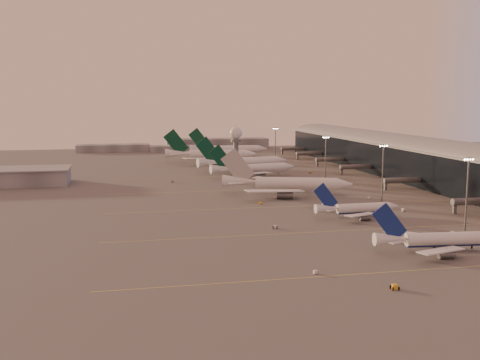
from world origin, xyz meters
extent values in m
plane|color=#4F4D4D|center=(0.00, 0.00, 0.00)|extent=(700.00, 700.00, 0.00)
cube|color=#D9CC4C|center=(30.00, -35.00, 0.01)|extent=(180.00, 0.25, 0.02)
cube|color=#D9CC4C|center=(30.00, 10.00, 0.01)|extent=(180.00, 0.25, 0.02)
cube|color=#D9CC4C|center=(30.00, 55.00, 0.01)|extent=(180.00, 0.25, 0.02)
cube|color=#D9CC4C|center=(30.00, 100.00, 0.01)|extent=(180.00, 0.25, 0.02)
cube|color=#D9CC4C|center=(30.00, 150.00, 0.01)|extent=(180.00, 0.25, 0.02)
cube|color=black|center=(108.00, 110.00, 9.00)|extent=(36.00, 360.00, 18.00)
cylinder|color=gray|center=(108.00, 110.00, 18.00)|extent=(10.08, 360.00, 10.08)
cube|color=gray|center=(108.00, 110.00, 18.20)|extent=(40.00, 362.00, 0.80)
cylinder|color=#56595E|center=(82.00, 28.00, 4.50)|extent=(22.00, 2.80, 2.80)
cube|color=#56595E|center=(72.00, 28.00, 2.20)|extent=(1.20, 1.20, 4.40)
cylinder|color=#56595E|center=(82.00, 86.00, 4.50)|extent=(22.00, 2.80, 2.80)
cube|color=#56595E|center=(72.00, 86.00, 2.20)|extent=(1.20, 1.20, 4.40)
cylinder|color=#56595E|center=(82.00, 142.00, 4.50)|extent=(22.00, 2.80, 2.80)
cube|color=#56595E|center=(72.00, 142.00, 2.20)|extent=(1.20, 1.20, 4.40)
cylinder|color=#56595E|center=(82.00, 184.00, 4.50)|extent=(22.00, 2.80, 2.80)
cube|color=#56595E|center=(72.00, 184.00, 2.20)|extent=(1.20, 1.20, 4.40)
cylinder|color=#56595E|center=(82.00, 226.00, 4.50)|extent=(22.00, 2.80, 2.80)
cube|color=#56595E|center=(72.00, 226.00, 2.20)|extent=(1.20, 1.20, 4.40)
cylinder|color=#56595E|center=(82.00, 266.00, 4.50)|extent=(22.00, 2.80, 2.80)
cube|color=#56595E|center=(72.00, 266.00, 2.20)|extent=(1.20, 1.20, 4.40)
cylinder|color=#56595E|center=(5.00, 120.00, 11.00)|extent=(2.60, 2.60, 22.00)
cylinder|color=#56595E|center=(5.00, 120.00, 22.50)|extent=(5.20, 5.20, 1.20)
sphere|color=silver|center=(5.00, 120.00, 26.40)|extent=(6.40, 6.40, 6.40)
cylinder|color=#56595E|center=(5.00, 120.00, 30.10)|extent=(0.16, 0.16, 2.00)
cylinder|color=#56595E|center=(58.00, 0.00, 12.50)|extent=(0.56, 0.56, 25.00)
cube|color=#56595E|center=(58.00, 0.00, 24.50)|extent=(3.60, 0.25, 0.25)
sphere|color=#FFEABF|center=(56.50, 0.00, 24.10)|extent=(0.56, 0.56, 0.56)
sphere|color=#FFEABF|center=(57.50, 0.00, 24.10)|extent=(0.56, 0.56, 0.56)
sphere|color=#FFEABF|center=(58.50, 0.00, 24.10)|extent=(0.56, 0.56, 0.56)
sphere|color=#FFEABF|center=(59.50, 0.00, 24.10)|extent=(0.56, 0.56, 0.56)
cylinder|color=#56595E|center=(55.00, 55.00, 12.50)|extent=(0.56, 0.56, 25.00)
cube|color=#56595E|center=(55.00, 55.00, 24.50)|extent=(3.60, 0.25, 0.25)
sphere|color=#FFEABF|center=(53.50, 55.00, 24.10)|extent=(0.56, 0.56, 0.56)
sphere|color=#FFEABF|center=(54.50, 55.00, 24.10)|extent=(0.56, 0.56, 0.56)
sphere|color=#FFEABF|center=(55.50, 55.00, 24.10)|extent=(0.56, 0.56, 0.56)
sphere|color=#FFEABF|center=(56.50, 55.00, 24.10)|extent=(0.56, 0.56, 0.56)
cylinder|color=#56595E|center=(50.00, 110.00, 12.50)|extent=(0.56, 0.56, 25.00)
cube|color=#56595E|center=(50.00, 110.00, 24.50)|extent=(3.60, 0.25, 0.25)
sphere|color=#FFEABF|center=(48.50, 110.00, 24.10)|extent=(0.56, 0.56, 0.56)
sphere|color=#FFEABF|center=(49.50, 110.00, 24.10)|extent=(0.56, 0.56, 0.56)
sphere|color=#FFEABF|center=(50.50, 110.00, 24.10)|extent=(0.56, 0.56, 0.56)
sphere|color=#FFEABF|center=(51.50, 110.00, 24.10)|extent=(0.56, 0.56, 0.56)
cylinder|color=#56595E|center=(48.00, 200.00, 12.50)|extent=(0.56, 0.56, 25.00)
cube|color=#56595E|center=(48.00, 200.00, 24.50)|extent=(3.60, 0.25, 0.25)
sphere|color=#FFEABF|center=(46.50, 200.00, 24.10)|extent=(0.56, 0.56, 0.56)
sphere|color=#FFEABF|center=(47.50, 200.00, 24.10)|extent=(0.56, 0.56, 0.56)
sphere|color=#FFEABF|center=(48.50, 200.00, 24.10)|extent=(0.56, 0.56, 0.56)
sphere|color=#FFEABF|center=(49.50, 200.00, 24.10)|extent=(0.56, 0.56, 0.56)
cube|color=slate|center=(-60.00, 320.00, 3.00)|extent=(60.00, 18.00, 6.00)
cube|color=slate|center=(30.00, 330.00, 4.50)|extent=(90.00, 20.00, 9.00)
cube|color=slate|center=(-10.00, 310.00, 2.50)|extent=(40.00, 15.00, 5.00)
cylinder|color=silver|center=(37.86, -20.16, 3.14)|extent=(22.87, 5.87, 3.85)
cylinder|color=navy|center=(37.86, -20.16, 2.27)|extent=(22.32, 4.75, 2.77)
cone|color=silver|center=(21.88, -18.71, 3.62)|extent=(9.79, 4.69, 3.85)
cube|color=silver|center=(31.48, -29.09, 2.47)|extent=(16.55, 9.84, 1.21)
cylinder|color=slate|center=(34.43, -27.11, 0.71)|extent=(4.58, 2.89, 2.50)
cube|color=slate|center=(34.43, -27.11, 1.79)|extent=(0.33, 0.28, 1.54)
cube|color=silver|center=(33.19, -10.22, 2.47)|extent=(15.77, 12.12, 1.21)
cylinder|color=slate|center=(35.73, -12.70, 0.71)|extent=(4.58, 2.89, 2.50)
cube|color=slate|center=(35.73, -12.70, 1.79)|extent=(0.33, 0.28, 1.54)
cube|color=navy|center=(21.41, -18.67, 8.38)|extent=(10.55, 1.30, 11.47)
cube|color=silver|center=(21.52, -23.08, 3.72)|extent=(4.67, 3.09, 0.25)
cube|color=silver|center=(22.31, -14.36, 3.72)|extent=(4.59, 3.67, 0.25)
cylinder|color=black|center=(46.42, -20.93, 0.51)|extent=(0.51, 0.51, 1.01)
cylinder|color=black|center=(36.25, -17.77, 0.56)|extent=(1.16, 0.60, 1.11)
cylinder|color=black|center=(35.85, -22.21, 0.56)|extent=(1.16, 0.60, 1.11)
cylinder|color=silver|center=(35.38, 29.90, 2.87)|extent=(20.73, 4.12, 3.51)
cylinder|color=navy|center=(35.38, 29.90, 2.08)|extent=(20.29, 3.12, 2.53)
cone|color=silver|center=(47.69, 30.26, 2.87)|extent=(4.10, 3.63, 3.51)
cone|color=silver|center=(20.74, 29.47, 3.31)|extent=(8.75, 3.77, 3.51)
cube|color=silver|center=(30.57, 21.11, 2.25)|extent=(14.68, 10.40, 1.10)
cylinder|color=slate|center=(33.02, 23.22, 0.65)|extent=(4.06, 2.40, 2.28)
cube|color=slate|center=(33.02, 23.22, 1.64)|extent=(0.28, 0.24, 1.41)
cube|color=silver|center=(30.06, 38.39, 2.25)|extent=(14.92, 9.72, 1.10)
cylinder|color=slate|center=(32.63, 36.42, 0.65)|extent=(4.06, 2.40, 2.28)
cube|color=slate|center=(32.63, 36.42, 1.64)|extent=(0.28, 0.24, 1.41)
cube|color=navy|center=(20.30, 29.45, 7.65)|extent=(9.65, 0.61, 10.47)
cube|color=silver|center=(20.88, 25.48, 3.39)|extent=(4.23, 3.18, 0.23)
cube|color=silver|center=(20.65, 33.46, 3.39)|extent=(4.26, 3.01, 0.23)
cylinder|color=black|center=(43.22, 30.13, 0.46)|extent=(0.46, 0.46, 0.92)
cylinder|color=black|center=(33.65, 31.88, 0.51)|extent=(1.03, 0.49, 1.02)
cylinder|color=black|center=(33.77, 27.82, 0.51)|extent=(1.03, 0.49, 1.02)
cylinder|color=silver|center=(25.30, 81.50, 3.99)|extent=(36.80, 16.92, 5.76)
cylinder|color=silver|center=(25.30, 81.50, 2.70)|extent=(35.60, 15.16, 4.14)
cone|color=silver|center=(46.19, 74.67, 3.99)|extent=(8.56, 7.69, 5.76)
cone|color=silver|center=(0.45, 89.62, 4.71)|extent=(16.47, 10.27, 5.76)
cube|color=silver|center=(12.00, 69.74, 2.98)|extent=(27.09, 10.58, 1.71)
cylinder|color=slate|center=(17.36, 71.79, 0.65)|extent=(7.94, 5.77, 3.74)
cube|color=slate|center=(17.36, 71.79, 1.98)|extent=(0.34, 0.31, 2.30)
cube|color=silver|center=(21.52, 98.85, 2.98)|extent=(22.74, 23.30, 1.71)
cylinder|color=slate|center=(24.63, 94.03, 0.65)|extent=(7.94, 5.77, 3.74)
cube|color=slate|center=(24.63, 94.03, 1.98)|extent=(0.34, 0.31, 2.30)
cube|color=#9FA1A6|center=(-0.28, 89.86, 11.51)|extent=(15.26, 5.27, 17.08)
cube|color=silver|center=(-2.06, 82.94, 4.85)|extent=(7.43, 3.63, 0.23)
cube|color=silver|center=(2.37, 96.50, 4.85)|extent=(6.98, 6.88, 0.23)
cylinder|color=black|center=(38.60, 77.15, 0.46)|extent=(0.46, 0.46, 0.93)
cylinder|color=black|center=(23.11, 84.37, 0.51)|extent=(1.11, 0.76, 1.02)
cylinder|color=black|center=(21.84, 80.48, 0.51)|extent=(1.11, 0.76, 1.02)
cylinder|color=silver|center=(23.69, 145.94, 3.62)|extent=(32.13, 10.61, 5.12)
cylinder|color=silver|center=(23.69, 145.94, 2.47)|extent=(31.26, 9.08, 3.68)
cone|color=silver|center=(42.33, 149.27, 3.62)|extent=(6.94, 6.12, 5.12)
cone|color=silver|center=(1.53, 141.99, 4.26)|extent=(14.00, 7.37, 5.12)
cube|color=silver|center=(18.34, 131.43, 2.72)|extent=(21.42, 18.41, 1.51)
cylinder|color=slate|center=(21.61, 135.22, 0.62)|extent=(6.63, 4.35, 3.33)
cube|color=slate|center=(21.61, 135.22, 1.83)|extent=(0.30, 0.26, 2.05)
cube|color=silver|center=(13.65, 157.71, 2.72)|extent=(23.56, 12.16, 1.51)
cylinder|color=slate|center=(18.03, 155.28, 0.62)|extent=(6.63, 4.35, 3.33)
cube|color=slate|center=(18.03, 155.28, 1.83)|extent=(0.30, 0.26, 2.05)
cube|color=#073423|center=(0.87, 141.87, 10.37)|extent=(13.91, 2.77, 15.14)
cube|color=silver|center=(2.38, 135.91, 4.38)|extent=(6.32, 5.48, 0.22)
cube|color=silver|center=(0.23, 148.00, 4.38)|extent=(6.54, 3.90, 0.22)
cylinder|color=black|center=(35.56, 148.06, 0.44)|extent=(0.44, 0.44, 0.88)
cylinder|color=black|center=(20.83, 147.40, 0.49)|extent=(1.03, 0.60, 0.97)
cylinder|color=black|center=(21.51, 143.58, 0.49)|extent=(1.03, 0.60, 0.97)
cylinder|color=silver|center=(24.11, 173.03, 4.15)|extent=(36.84, 12.59, 5.87)
cylinder|color=silver|center=(24.11, 173.03, 2.83)|extent=(35.82, 10.84, 4.23)
cone|color=silver|center=(45.44, 177.10, 4.15)|extent=(8.02, 7.09, 5.87)
cone|color=silver|center=(-1.25, 168.19, 4.88)|extent=(16.09, 8.63, 5.87)
cube|color=silver|center=(18.18, 156.32, 3.12)|extent=(24.42, 21.33, 1.74)
cylinder|color=slate|center=(21.87, 160.71, 0.71)|extent=(7.63, 5.07, 3.81)
cube|color=slate|center=(21.87, 160.71, 2.09)|extent=(0.35, 0.31, 2.35)
cube|color=silver|center=(12.44, 186.38, 3.12)|extent=(27.05, 13.66, 1.74)
cylinder|color=slate|center=(17.49, 183.67, 0.71)|extent=(7.63, 5.07, 3.81)
cube|color=slate|center=(17.49, 183.67, 2.09)|extent=(0.35, 0.31, 2.35)
cube|color=#073423|center=(-2.00, 168.05, 11.89)|extent=(15.93, 3.37, 17.37)
cube|color=silver|center=(-0.18, 161.22, 5.03)|extent=(7.22, 6.33, 0.25)
cube|color=silver|center=(-2.82, 175.06, 5.03)|extent=(7.49, 4.39, 0.25)
cylinder|color=black|center=(37.70, 175.62, 0.51)|extent=(0.51, 0.51, 1.01)
cylinder|color=black|center=(20.81, 174.67, 0.56)|extent=(1.19, 0.71, 1.11)
cylinder|color=black|center=(21.65, 170.29, 0.56)|extent=(1.19, 0.71, 1.11)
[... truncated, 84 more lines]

